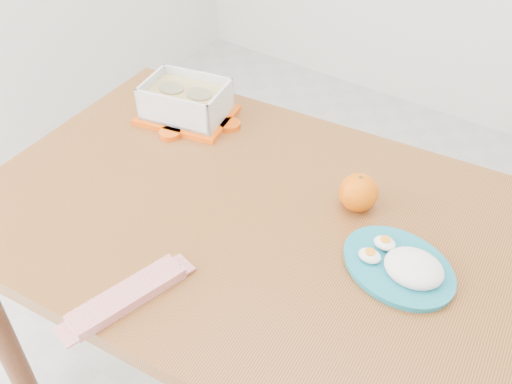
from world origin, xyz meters
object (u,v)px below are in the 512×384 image
Objects in this scene: food_container at (186,101)px; orange_fruit at (359,192)px; rice_plate at (403,265)px; dining_table at (256,246)px.

food_container is 0.53m from orange_fruit.
orange_fruit is (0.53, -0.06, -0.01)m from food_container.
food_container is at bearing -178.25° from rice_plate.
rice_plate is (0.68, -0.17, -0.03)m from food_container.
dining_table is at bearing -159.27° from rice_plate.
food_container reaches higher than rice_plate.
food_container reaches higher than dining_table.
rice_plate is at bearing -1.29° from dining_table.
dining_table is at bearing -41.83° from food_container.
dining_table is 4.63× the size of rice_plate.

